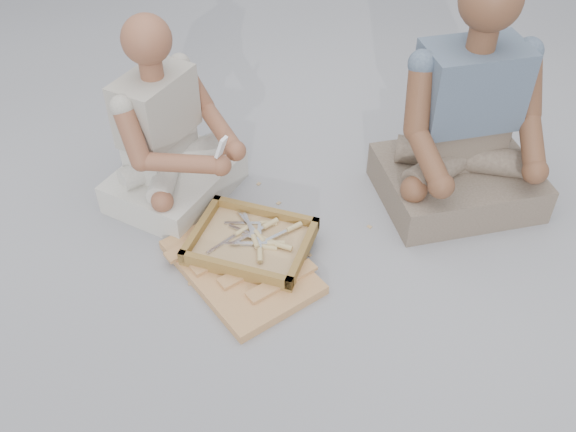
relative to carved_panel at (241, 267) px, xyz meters
The scene contains 29 objects.
ground 0.19m from the carved_panel, ahead, with size 60.00×60.00×0.00m, color #A0A1A6.
carved_panel is the anchor object (origin of this frame).
tool_tray 0.11m from the carved_panel, 100.78° to the left, with size 0.54×0.47×0.06m.
chisel_0 0.16m from the carved_panel, 97.96° to the left, with size 0.20×0.11×0.02m.
chisel_1 0.23m from the carved_panel, 99.53° to the left, with size 0.20×0.13×0.02m.
chisel_2 0.17m from the carved_panel, 55.04° to the left, with size 0.22×0.05×0.02m.
chisel_3 0.15m from the carved_panel, 84.07° to the left, with size 0.22×0.03×0.02m.
chisel_4 0.10m from the carved_panel, 51.89° to the left, with size 0.14×0.19×0.02m.
chisel_5 0.15m from the carved_panel, 129.01° to the left, with size 0.07×0.22×0.02m.
chisel_6 0.13m from the carved_panel, 96.52° to the left, with size 0.18×0.16×0.02m.
chisel_7 0.26m from the carved_panel, 70.85° to the left, with size 0.10×0.21×0.02m.
chisel_8 0.21m from the carved_panel, 93.11° to the left, with size 0.09×0.21×0.02m.
chisel_9 0.15m from the carved_panel, 64.59° to the left, with size 0.20×0.13×0.02m.
chisel_10 0.12m from the carved_panel, 68.98° to the left, with size 0.21×0.10×0.02m.
wood_chip_0 0.21m from the carved_panel, 127.16° to the right, with size 0.02×0.01×0.00m, color tan.
wood_chip_1 0.55m from the carved_panel, 116.59° to the left, with size 0.02×0.01×0.00m, color tan.
wood_chip_2 0.43m from the carved_panel, 102.32° to the left, with size 0.02×0.01×0.00m, color tan.
wood_chip_3 0.29m from the carved_panel, 48.98° to the left, with size 0.02×0.01×0.00m, color tan.
wood_chip_4 0.19m from the carved_panel, 33.58° to the right, with size 0.02×0.01×0.00m, color tan.
wood_chip_5 0.11m from the carved_panel, 162.64° to the right, with size 0.02×0.01×0.00m, color tan.
wood_chip_6 0.58m from the carved_panel, 128.45° to the left, with size 0.02×0.01×0.00m, color tan.
wood_chip_7 0.16m from the carved_panel, 142.33° to the right, with size 0.02×0.01×0.00m, color tan.
wood_chip_8 0.18m from the carved_panel, 105.65° to the left, with size 0.02×0.01×0.00m, color tan.
wood_chip_9 0.23m from the carved_panel, 147.03° to the right, with size 0.02×0.01×0.00m, color tan.
wood_chip_10 0.59m from the carved_panel, 57.17° to the left, with size 0.02×0.01×0.00m, color tan.
wood_chip_11 0.38m from the carved_panel, 159.17° to the left, with size 0.02×0.01×0.00m, color tan.
craftsman 0.64m from the carved_panel, 155.77° to the left, with size 0.57×0.56×0.84m.
companion 1.09m from the carved_panel, 58.68° to the left, with size 0.83×0.83×1.02m.
mobile_phone 0.48m from the carved_panel, 136.85° to the left, with size 0.05×0.04×0.10m.
Camera 1 is at (0.90, -1.37, 1.87)m, focal length 40.00 mm.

